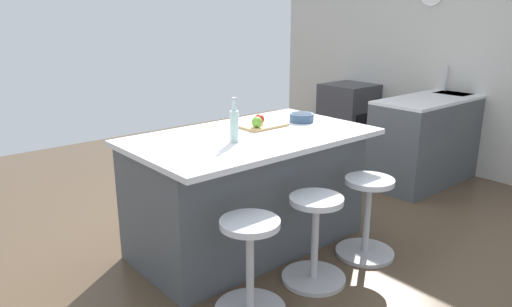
{
  "coord_description": "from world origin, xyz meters",
  "views": [
    {
      "loc": [
        2.4,
        2.89,
        1.77
      ],
      "look_at": [
        0.19,
        0.29,
        0.77
      ],
      "focal_mm": 33.83,
      "sensor_mm": 36.0,
      "label": 1
    }
  ],
  "objects": [
    {
      "name": "cutting_board",
      "position": [
        -0.03,
        0.1,
        0.92
      ],
      "size": [
        0.36,
        0.24,
        0.02
      ],
      "primitive_type": "cube",
      "color": "tan",
      "rests_on": "kitchen_island"
    },
    {
      "name": "stool_middle",
      "position": [
        0.19,
        0.9,
        0.29
      ],
      "size": [
        0.44,
        0.44,
        0.61
      ],
      "color": "#B7B7BC",
      "rests_on": "ground_plane"
    },
    {
      "name": "apple_red",
      "position": [
        -0.01,
        0.09,
        0.97
      ],
      "size": [
        0.08,
        0.08,
        0.08
      ],
      "primitive_type": "sphere",
      "color": "red",
      "rests_on": "cutting_board"
    },
    {
      "name": "oven_range",
      "position": [
        -2.52,
        -1.04,
        0.44
      ],
      "size": [
        0.6,
        0.61,
        0.89
      ],
      "color": "#38383D",
      "rests_on": "ground_plane"
    },
    {
      "name": "water_bottle",
      "position": [
        0.42,
        0.33,
        1.03
      ],
      "size": [
        0.06,
        0.06,
        0.31
      ],
      "color": "silver",
      "rests_on": "kitchen_island"
    },
    {
      "name": "fruit_bowl",
      "position": [
        -0.4,
        0.18,
        0.95
      ],
      "size": [
        0.2,
        0.2,
        0.07
      ],
      "color": "#334C6B",
      "rests_on": "kitchen_island"
    },
    {
      "name": "stool_near_camera",
      "position": [
        0.76,
        0.9,
        0.29
      ],
      "size": [
        0.44,
        0.44,
        0.61
      ],
      "color": "#B7B7BC",
      "rests_on": "ground_plane"
    },
    {
      "name": "sink_cabinet",
      "position": [
        -2.52,
        0.27,
        0.47
      ],
      "size": [
        1.93,
        0.6,
        1.2
      ],
      "color": "#4C5156",
      "rests_on": "ground_plane"
    },
    {
      "name": "interior_partition_left",
      "position": [
        -2.87,
        -0.0,
        1.37
      ],
      "size": [
        0.15,
        4.9,
        2.75
      ],
      "color": "beige",
      "rests_on": "ground_plane"
    },
    {
      "name": "stool_by_window",
      "position": [
        -0.38,
        0.9,
        0.29
      ],
      "size": [
        0.44,
        0.44,
        0.61
      ],
      "color": "#B7B7BC",
      "rests_on": "ground_plane"
    },
    {
      "name": "kitchen_island",
      "position": [
        0.19,
        0.19,
        0.46
      ],
      "size": [
        1.8,
        1.07,
        0.91
      ],
      "color": "#4C5156",
      "rests_on": "ground_plane"
    },
    {
      "name": "ground_plane",
      "position": [
        0.0,
        0.0,
        0.0
      ],
      "size": [
        7.46,
        7.46,
        0.0
      ],
      "primitive_type": "plane",
      "color": "brown"
    },
    {
      "name": "apple_green",
      "position": [
        0.07,
        0.16,
        0.97
      ],
      "size": [
        0.08,
        0.08,
        0.08
      ],
      "primitive_type": "sphere",
      "color": "#609E2D",
      "rests_on": "cutting_board"
    }
  ]
}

